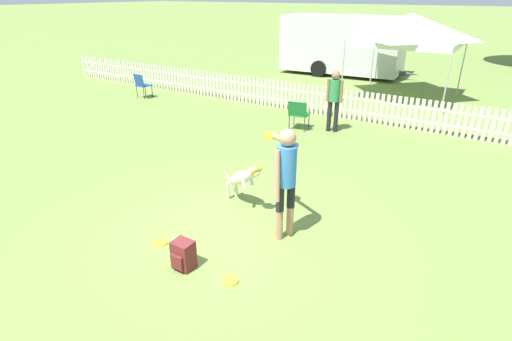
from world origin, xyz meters
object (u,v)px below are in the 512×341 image
frisbee_near_dog (230,280)px  folding_chair_blue_left (299,112)px  spectator_standing (334,96)px  leaping_dog (242,178)px  backpack_on_grass (183,255)px  handler_person (285,171)px  canopy_tent_main (410,29)px  equipment_trailer (343,44)px  folding_chair_center (142,84)px  frisbee_near_handler (160,243)px

frisbee_near_dog → folding_chair_blue_left: size_ratio=0.27×
frisbee_near_dog → spectator_standing: size_ratio=0.13×
leaping_dog → backpack_on_grass: 1.89m
handler_person → leaping_dog: bearing=90.4°
leaping_dog → canopy_tent_main: 9.54m
frisbee_near_dog → backpack_on_grass: size_ratio=0.53×
backpack_on_grass → equipment_trailer: 14.61m
frisbee_near_dog → folding_chair_center: bearing=143.1°
folding_chair_blue_left → handler_person: bearing=104.8°
spectator_standing → leaping_dog: bearing=83.9°
leaping_dog → frisbee_near_dog: size_ratio=4.99×
handler_person → equipment_trailer: size_ratio=0.28×
folding_chair_center → backpack_on_grass: bearing=143.9°
backpack_on_grass → spectator_standing: bearing=95.2°
frisbee_near_handler → spectator_standing: spectator_standing is taller
handler_person → frisbee_near_handler: (-1.41, -1.18, -1.05)m
backpack_on_grass → folding_chair_blue_left: folding_chair_blue_left is taller
frisbee_near_handler → canopy_tent_main: 11.23m
backpack_on_grass → leaping_dog: bearing=99.7°
leaping_dog → frisbee_near_dog: 2.06m
folding_chair_center → leaping_dog: bearing=152.2°
frisbee_near_handler → folding_chair_blue_left: (-0.73, 5.83, 0.45)m
leaping_dog → folding_chair_center: size_ratio=1.28×
backpack_on_grass → canopy_tent_main: (-0.03, 11.22, 2.05)m
frisbee_near_handler → backpack_on_grass: 0.74m
backpack_on_grass → equipment_trailer: size_ratio=0.07×
backpack_on_grass → folding_chair_blue_left: 6.23m
handler_person → backpack_on_grass: (-0.73, -1.40, -0.86)m
frisbee_near_handler → folding_chair_center: size_ratio=0.26×
handler_person → canopy_tent_main: 9.91m
handler_person → folding_chair_center: 9.58m
folding_chair_center → spectator_standing: spectator_standing is taller
equipment_trailer → folding_chair_blue_left: bearing=-79.9°
frisbee_near_dog → folding_chair_center: (-8.19, 6.16, 0.48)m
frisbee_near_dog → spectator_standing: bearing=101.3°
handler_person → spectator_standing: bearing=37.6°
folding_chair_center → equipment_trailer: (4.08, 7.90, 0.80)m
frisbee_near_dog → spectator_standing: spectator_standing is taller
equipment_trailer → handler_person: bearing=-75.9°
equipment_trailer → frisbee_near_handler: bearing=-82.7°
leaping_dog → equipment_trailer: bearing=-143.0°
folding_chair_center → frisbee_near_dog: bearing=146.8°
handler_person → spectator_standing: (-1.32, 5.01, -0.11)m
leaping_dog → frisbee_near_handler: bearing=10.2°
equipment_trailer → leaping_dog: bearing=-79.7°
folding_chair_center → canopy_tent_main: 9.14m
leaping_dog → spectator_standing: bearing=-153.7°
folding_chair_center → equipment_trailer: equipment_trailer is taller
frisbee_near_dog → equipment_trailer: equipment_trailer is taller
spectator_standing → equipment_trailer: 8.26m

